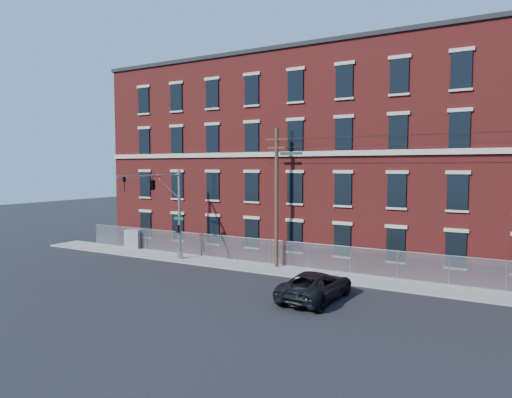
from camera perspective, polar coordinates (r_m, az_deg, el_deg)
The scene contains 8 objects.
ground at distance 29.94m, azimuth -5.88°, elevation -10.21°, with size 140.00×140.00×0.00m, color black.
sidewalk at distance 29.95m, azimuth 19.61°, elevation -10.30°, with size 65.00×3.00×0.12m, color gray.
mill_building at distance 37.90m, azimuth 22.23°, elevation 4.93°, with size 55.30×14.32×16.30m.
chain_link_fence at distance 30.98m, azimuth 20.07°, elevation -7.95°, with size 59.06×0.06×1.85m.
traffic_signal_mast at distance 34.52m, azimuth -11.98°, elevation 0.67°, with size 0.90×6.75×7.00m.
utility_pole_near at distance 32.85m, azimuth 2.58°, elevation 0.51°, with size 1.80×0.28×10.00m.
pickup_truck at distance 25.95m, azimuth 7.45°, elevation -10.66°, with size 2.61×5.65×1.57m, color black.
utility_cabinet at distance 42.22m, azimuth -15.14°, elevation -4.85°, with size 1.32×0.66×1.65m, color gray.
Camera 1 is at (16.82, -23.65, 7.34)m, focal length 32.06 mm.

